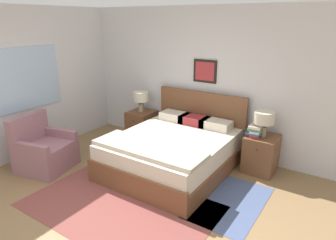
{
  "coord_description": "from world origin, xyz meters",
  "views": [
    {
      "loc": [
        2.4,
        -1.93,
        2.37
      ],
      "look_at": [
        0.08,
        1.59,
        0.94
      ],
      "focal_mm": 32.0,
      "sensor_mm": 36.0,
      "label": 1
    }
  ],
  "objects_px": {
    "armchair": "(44,151)",
    "nightstand_near_window": "(142,126)",
    "nightstand_by_door": "(261,154)",
    "table_lamp_near_window": "(141,97)",
    "table_lamp_by_door": "(264,119)",
    "bed": "(173,151)"
  },
  "relations": [
    {
      "from": "armchair",
      "to": "nightstand_near_window",
      "type": "bearing_deg",
      "value": 149.78
    },
    {
      "from": "nightstand_by_door",
      "to": "armchair",
      "type": "bearing_deg",
      "value": -147.94
    },
    {
      "from": "nightstand_by_door",
      "to": "table_lamp_near_window",
      "type": "relative_size",
      "value": 1.48
    },
    {
      "from": "table_lamp_near_window",
      "to": "nightstand_near_window",
      "type": "bearing_deg",
      "value": 70.5
    },
    {
      "from": "nightstand_by_door",
      "to": "table_lamp_by_door",
      "type": "distance_m",
      "value": 0.6
    },
    {
      "from": "nightstand_by_door",
      "to": "table_lamp_by_door",
      "type": "relative_size",
      "value": 1.48
    },
    {
      "from": "armchair",
      "to": "table_lamp_near_window",
      "type": "height_order",
      "value": "table_lamp_near_window"
    },
    {
      "from": "bed",
      "to": "armchair",
      "type": "bearing_deg",
      "value": -147.26
    },
    {
      "from": "bed",
      "to": "nightstand_near_window",
      "type": "distance_m",
      "value": 1.43
    },
    {
      "from": "nightstand_near_window",
      "to": "table_lamp_near_window",
      "type": "bearing_deg",
      "value": -109.5
    },
    {
      "from": "armchair",
      "to": "nightstand_near_window",
      "type": "xyz_separation_m",
      "value": [
        0.56,
        1.88,
        -0.0
      ]
    },
    {
      "from": "table_lamp_near_window",
      "to": "table_lamp_by_door",
      "type": "distance_m",
      "value": 2.44
    },
    {
      "from": "bed",
      "to": "table_lamp_near_window",
      "type": "relative_size",
      "value": 4.97
    },
    {
      "from": "bed",
      "to": "nightstand_near_window",
      "type": "bearing_deg",
      "value": 148.94
    },
    {
      "from": "bed",
      "to": "table_lamp_by_door",
      "type": "relative_size",
      "value": 4.97
    },
    {
      "from": "nightstand_near_window",
      "to": "nightstand_by_door",
      "type": "bearing_deg",
      "value": 0.0
    },
    {
      "from": "bed",
      "to": "nightstand_by_door",
      "type": "xyz_separation_m",
      "value": [
        1.22,
        0.74,
        -0.02
      ]
    },
    {
      "from": "table_lamp_by_door",
      "to": "table_lamp_near_window",
      "type": "bearing_deg",
      "value": 180.0
    },
    {
      "from": "nightstand_by_door",
      "to": "bed",
      "type": "bearing_deg",
      "value": -148.94
    },
    {
      "from": "bed",
      "to": "nightstand_by_door",
      "type": "bearing_deg",
      "value": 31.06
    },
    {
      "from": "bed",
      "to": "nightstand_near_window",
      "type": "relative_size",
      "value": 3.35
    },
    {
      "from": "armchair",
      "to": "nightstand_near_window",
      "type": "distance_m",
      "value": 1.96
    }
  ]
}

